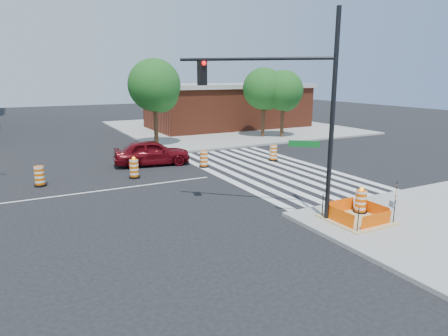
{
  "coord_description": "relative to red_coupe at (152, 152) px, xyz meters",
  "views": [
    {
      "loc": [
        -2.02,
        -19.25,
        5.47
      ],
      "look_at": [
        6.08,
        -3.78,
        1.4
      ],
      "focal_mm": 32.0,
      "sensor_mm": 36.0,
      "label": 1
    }
  ],
  "objects": [
    {
      "name": "ground",
      "position": [
        -5.3,
        -4.38,
        -0.79
      ],
      "size": [
        120.0,
        120.0,
        0.0
      ],
      "primitive_type": "plane",
      "color": "black",
      "rests_on": "ground"
    },
    {
      "name": "sidewalk_ne",
      "position": [
        12.7,
        13.62,
        -0.72
      ],
      "size": [
        22.0,
        22.0,
        0.15
      ],
      "primitive_type": "cube",
      "color": "gray",
      "rests_on": "ground"
    },
    {
      "name": "crosswalk_east",
      "position": [
        5.65,
        -4.38,
        -0.79
      ],
      "size": [
        6.75,
        13.5,
        0.01
      ],
      "color": "silver",
      "rests_on": "ground"
    },
    {
      "name": "lane_centerline",
      "position": [
        -5.3,
        -4.38,
        -0.79
      ],
      "size": [
        14.0,
        0.12,
        0.01
      ],
      "primitive_type": "cube",
      "color": "silver",
      "rests_on": "ground"
    },
    {
      "name": "excavation_pit",
      "position": [
        3.7,
        -13.38,
        -0.57
      ],
      "size": [
        2.2,
        2.2,
        0.9
      ],
      "color": "tan",
      "rests_on": "ground"
    },
    {
      "name": "brick_storefront",
      "position": [
        12.7,
        13.62,
        1.52
      ],
      "size": [
        16.5,
        8.5,
        4.6
      ],
      "color": "maroon",
      "rests_on": "ground"
    },
    {
      "name": "red_coupe",
      "position": [
        0.0,
        0.0,
        0.0
      ],
      "size": [
        4.9,
        2.6,
        1.59
      ],
      "primitive_type": "imported",
      "rotation": [
        0.0,
        0.0,
        1.41
      ],
      "color": "#5D070F",
      "rests_on": "ground"
    },
    {
      "name": "signal_pole_se",
      "position": [
        1.55,
        -11.72,
        3.88
      ],
      "size": [
        4.39,
        3.92,
        7.6
      ],
      "rotation": [
        0.0,
        0.0,
        2.42
      ],
      "color": "black",
      "rests_on": "ground"
    },
    {
      "name": "pit_drum",
      "position": [
        4.38,
        -12.88,
        -0.2
      ],
      "size": [
        0.54,
        0.54,
        1.07
      ],
      "color": "black",
      "rests_on": "ground"
    },
    {
      "name": "barricade",
      "position": [
        6.34,
        -12.91,
        -0.1
      ],
      "size": [
        0.68,
        0.55,
        0.98
      ],
      "rotation": [
        0.0,
        0.0,
        0.67
      ],
      "color": "#DF5D04",
      "rests_on": "ground"
    },
    {
      "name": "tree_north_c",
      "position": [
        2.29,
        5.95,
        3.72
      ],
      "size": [
        3.96,
        3.96,
        6.73
      ],
      "color": "#382314",
      "rests_on": "ground"
    },
    {
      "name": "tree_north_d",
      "position": [
        12.13,
        6.04,
        3.33
      ],
      "size": [
        3.62,
        3.61,
        6.14
      ],
      "color": "#382314",
      "rests_on": "ground"
    },
    {
      "name": "tree_north_e",
      "position": [
        13.58,
        5.16,
        3.19
      ],
      "size": [
        3.51,
        3.49,
        5.93
      ],
      "color": "#382314",
      "rests_on": "ground"
    },
    {
      "name": "median_drum_2",
      "position": [
        -6.53,
        -2.09,
        -0.32
      ],
      "size": [
        0.6,
        0.6,
        1.02
      ],
      "color": "black",
      "rests_on": "ground"
    },
    {
      "name": "median_drum_3",
      "position": [
        -1.87,
        -2.69,
        -0.31
      ],
      "size": [
        0.6,
        0.6,
        1.18
      ],
      "color": "black",
      "rests_on": "ground"
    },
    {
      "name": "median_drum_4",
      "position": [
        2.58,
        -2.09,
        -0.32
      ],
      "size": [
        0.6,
        0.6,
        1.02
      ],
      "color": "black",
      "rests_on": "ground"
    },
    {
      "name": "median_drum_5",
      "position": [
        7.41,
        -2.47,
        -0.32
      ],
      "size": [
        0.6,
        0.6,
        1.02
      ],
      "color": "black",
      "rests_on": "ground"
    }
  ]
}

